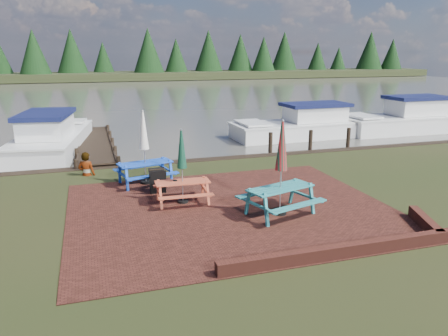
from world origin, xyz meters
TOP-DOWN VIEW (x-y plane):
  - ground at (0.00, 0.00)m, footprint 120.00×120.00m
  - paving at (0.00, 1.00)m, footprint 9.00×7.50m
  - brick_wall at (2.15, -2.42)m, footprint 6.21×1.79m
  - water at (0.00, 37.00)m, footprint 120.00×60.00m
  - far_treeline at (0.00, 66.00)m, footprint 120.00×10.00m
  - picnic_table_teal at (1.17, 0.22)m, footprint 2.29×2.15m
  - picnic_table_red at (-1.19, 1.97)m, footprint 1.65×1.48m
  - picnic_table_blue at (-1.99, 4.27)m, footprint 2.11×1.96m
  - chalkboard at (-1.76, 3.07)m, footprint 0.50×0.47m
  - jetty at (-3.50, 11.28)m, footprint 1.76×9.08m
  - boat_jetty at (-5.40, 11.17)m, footprint 3.70×7.86m
  - boat_near at (7.50, 11.16)m, footprint 7.62×2.83m
  - boat_far at (13.92, 10.86)m, footprint 7.39×2.62m
  - person at (-3.92, 5.97)m, footprint 0.74×0.62m

SIDE VIEW (x-z plane):
  - ground at x=0.00m, z-range 0.00..0.00m
  - water at x=0.00m, z-range -0.01..0.01m
  - paving at x=0.00m, z-range 0.00..0.02m
  - jetty at x=-3.50m, z-range -0.39..0.61m
  - brick_wall at x=2.15m, z-range 0.00..0.30m
  - boat_near at x=7.50m, z-range -0.61..1.43m
  - chalkboard at x=-1.76m, z-range 0.01..0.82m
  - boat_jetty at x=-5.40m, z-range -0.64..1.55m
  - boat_far at x=13.92m, z-range -0.67..1.64m
  - picnic_table_red at x=-1.19m, z-range -0.33..1.88m
  - person at x=-3.92m, z-range 0.00..1.72m
  - picnic_table_blue at x=-1.99m, z-range -0.37..2.12m
  - picnic_table_teal at x=1.17m, z-range -0.39..2.23m
  - far_treeline at x=0.00m, z-range -0.77..7.33m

